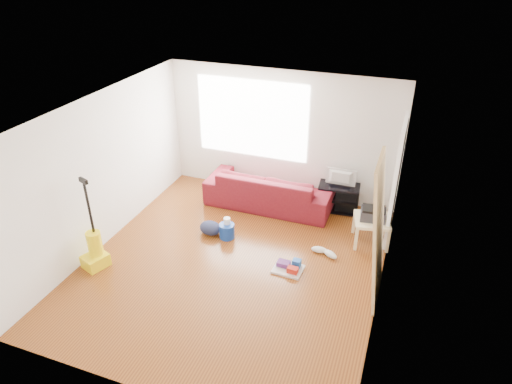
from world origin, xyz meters
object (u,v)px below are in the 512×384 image
(cleaning_tray, at_px, (289,267))
(backpack, at_px, (211,233))
(sofa, at_px, (269,205))
(tv_stand, at_px, (338,197))
(side_table, at_px, (372,223))
(bucket, at_px, (227,237))
(vacuum, at_px, (95,250))

(cleaning_tray, relative_size, backpack, 1.16)
(sofa, distance_m, tv_stand, 1.33)
(sofa, distance_m, backpack, 1.44)
(side_table, bearing_deg, cleaning_tray, -131.78)
(bucket, bearing_deg, backpack, 177.53)
(cleaning_tray, height_order, backpack, cleaning_tray)
(tv_stand, bearing_deg, sofa, -173.75)
(bucket, xyz_separation_m, backpack, (-0.32, 0.01, 0.00))
(tv_stand, distance_m, cleaning_tray, 2.10)
(side_table, height_order, bucket, side_table)
(backpack, bearing_deg, cleaning_tray, -2.90)
(vacuum, bearing_deg, cleaning_tray, 37.75)
(side_table, height_order, vacuum, vacuum)
(bucket, relative_size, backpack, 0.65)
(sofa, bearing_deg, vacuum, 54.18)
(bucket, distance_m, vacuum, 2.17)
(side_table, xyz_separation_m, cleaning_tray, (-1.07, -1.19, -0.34))
(bucket, bearing_deg, tv_stand, 44.37)
(backpack, bearing_deg, bucket, 12.15)
(bucket, height_order, cleaning_tray, cleaning_tray)
(tv_stand, bearing_deg, vacuum, -143.03)
(cleaning_tray, bearing_deg, tv_stand, 80.46)
(tv_stand, height_order, vacuum, vacuum)
(sofa, relative_size, tv_stand, 3.04)
(tv_stand, relative_size, bucket, 3.01)
(bucket, height_order, vacuum, vacuum)
(bucket, relative_size, cleaning_tray, 0.56)
(backpack, bearing_deg, tv_stand, 53.56)
(tv_stand, height_order, cleaning_tray, tv_stand)
(cleaning_tray, bearing_deg, side_table, 48.22)
(backpack, distance_m, vacuum, 1.95)
(sofa, relative_size, vacuum, 1.59)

